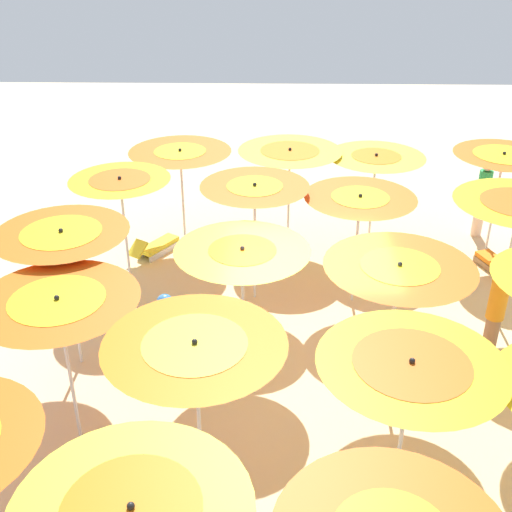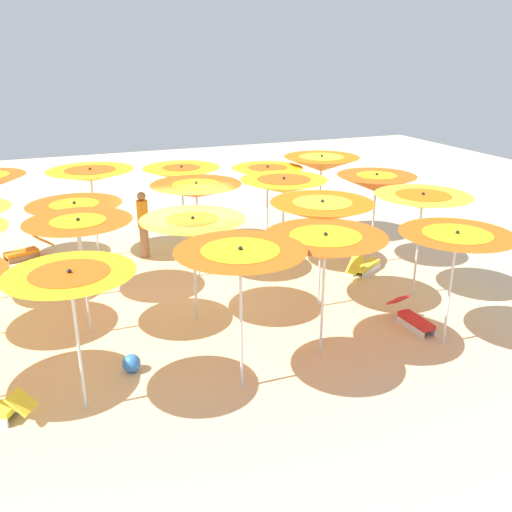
% 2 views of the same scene
% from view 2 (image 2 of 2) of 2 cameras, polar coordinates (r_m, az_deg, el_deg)
% --- Properties ---
extents(ground, '(40.11, 40.11, 0.04)m').
position_cam_2_polar(ground, '(12.98, -6.46, -4.42)').
color(ground, beige).
extents(beach_umbrella_0, '(2.19, 2.19, 2.53)m').
position_cam_2_polar(beach_umbrella_0, '(16.53, 6.69, 9.35)').
color(beach_umbrella_0, silver).
rests_on(beach_umbrella_0, ground).
extents(beach_umbrella_1, '(2.00, 2.00, 2.34)m').
position_cam_2_polar(beach_umbrella_1, '(15.86, 1.17, 8.41)').
color(beach_umbrella_1, silver).
rests_on(beach_umbrella_1, ground).
extents(beach_umbrella_2, '(2.13, 2.13, 2.38)m').
position_cam_2_polar(beach_umbrella_2, '(15.80, -7.60, 8.32)').
color(beach_umbrella_2, silver).
rests_on(beach_umbrella_2, ground).
extents(beach_umbrella_3, '(2.26, 2.26, 2.48)m').
position_cam_2_polar(beach_umbrella_3, '(15.48, -16.54, 7.91)').
color(beach_umbrella_3, silver).
rests_on(beach_umbrella_3, ground).
extents(beach_umbrella_5, '(2.01, 2.01, 2.45)m').
position_cam_2_polar(beach_umbrella_5, '(14.68, 12.16, 7.28)').
color(beach_umbrella_5, silver).
rests_on(beach_umbrella_5, ground).
extents(beach_umbrella_6, '(2.17, 2.17, 2.42)m').
position_cam_2_polar(beach_umbrella_6, '(14.07, 2.85, 7.17)').
color(beach_umbrella_6, silver).
rests_on(beach_umbrella_6, ground).
extents(beach_umbrella_7, '(2.19, 2.19, 2.44)m').
position_cam_2_polar(beach_umbrella_7, '(13.55, -6.12, 6.67)').
color(beach_umbrella_7, silver).
rests_on(beach_umbrella_7, ground).
extents(beach_umbrella_8, '(2.06, 2.06, 2.28)m').
position_cam_2_polar(beach_umbrella_8, '(12.93, -17.99, 4.37)').
color(beach_umbrella_8, silver).
rests_on(beach_umbrella_8, ground).
extents(beach_umbrella_10, '(2.11, 2.11, 2.47)m').
position_cam_2_polar(beach_umbrella_10, '(12.84, 16.62, 5.37)').
color(beach_umbrella_10, silver).
rests_on(beach_umbrella_10, ground).
extents(beach_umbrella_11, '(2.19, 2.19, 2.46)m').
position_cam_2_polar(beach_umbrella_11, '(11.82, 6.75, 4.54)').
color(beach_umbrella_11, silver).
rests_on(beach_umbrella_11, ground).
extents(beach_umbrella_12, '(2.13, 2.13, 2.28)m').
position_cam_2_polar(beach_umbrella_12, '(11.30, -6.45, 2.85)').
color(beach_umbrella_12, silver).
rests_on(beach_umbrella_12, ground).
extents(beach_umbrella_13, '(2.02, 2.02, 2.44)m').
position_cam_2_polar(beach_umbrella_13, '(11.03, -17.63, 2.69)').
color(beach_umbrella_13, silver).
rests_on(beach_umbrella_13, ground).
extents(beach_umbrella_15, '(2.10, 2.10, 2.32)m').
position_cam_2_polar(beach_umbrella_15, '(10.81, 19.76, 1.34)').
color(beach_umbrella_15, silver).
rests_on(beach_umbrella_15, ground).
extents(beach_umbrella_16, '(2.17, 2.17, 2.43)m').
position_cam_2_polar(beach_umbrella_16, '(9.80, 7.06, 0.94)').
color(beach_umbrella_16, silver).
rests_on(beach_umbrella_16, ground).
extents(beach_umbrella_17, '(2.09, 2.09, 2.54)m').
position_cam_2_polar(beach_umbrella_17, '(8.71, -1.60, -0.63)').
color(beach_umbrella_17, silver).
rests_on(beach_umbrella_17, ground).
extents(beach_umbrella_18, '(1.92, 1.92, 2.41)m').
position_cam_2_polar(beach_umbrella_18, '(8.62, -18.39, -2.74)').
color(beach_umbrella_18, silver).
rests_on(beach_umbrella_18, ground).
extents(lounger_1, '(0.97, 1.34, 0.63)m').
position_cam_2_polar(lounger_1, '(14.49, 11.04, -1.01)').
color(lounger_1, silver).
rests_on(lounger_1, ground).
extents(lounger_2, '(0.80, 1.34, 0.56)m').
position_cam_2_polar(lounger_2, '(16.53, -22.44, 0.49)').
color(lounger_2, olive).
rests_on(lounger_2, ground).
extents(lounger_3, '(1.27, 0.35, 0.56)m').
position_cam_2_polar(lounger_3, '(12.01, 15.71, -6.11)').
color(lounger_3, silver).
rests_on(lounger_3, ground).
extents(beachgoer_0, '(0.30, 0.30, 1.83)m').
position_cam_2_polar(beachgoer_0, '(15.45, -11.44, 3.31)').
color(beachgoer_0, '#A3704C').
rests_on(beachgoer_0, ground).
extents(beach_ball, '(0.33, 0.33, 0.33)m').
position_cam_2_polar(beach_ball, '(10.32, -12.61, -10.63)').
color(beach_ball, '#337FE5').
rests_on(beach_ball, ground).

